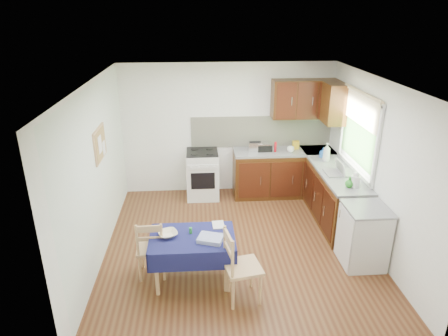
{
  "coord_description": "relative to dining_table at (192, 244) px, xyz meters",
  "views": [
    {
      "loc": [
        -0.59,
        -5.21,
        3.4
      ],
      "look_at": [
        -0.19,
        0.33,
        1.17
      ],
      "focal_mm": 32.0,
      "sensor_mm": 36.0,
      "label": 1
    }
  ],
  "objects": [
    {
      "name": "worktop_back",
      "position": [
        1.73,
        2.56,
        0.32
      ],
      "size": [
        1.9,
        0.6,
        0.04
      ],
      "primitive_type": "cube",
      "color": "gray",
      "rests_on": "base_cabinets"
    },
    {
      "name": "book",
      "position": [
        0.28,
        0.26,
        0.11
      ],
      "size": [
        0.17,
        0.22,
        0.02
      ],
      "primitive_type": "imported",
      "rotation": [
        0.0,
        0.0,
        0.06
      ],
      "color": "white",
      "rests_on": "dining_table"
    },
    {
      "name": "sandwich_press",
      "position": [
        1.36,
        2.59,
        0.42
      ],
      "size": [
        0.27,
        0.23,
        0.15
      ],
      "rotation": [
        0.0,
        0.0,
        0.24
      ],
      "color": "black",
      "rests_on": "worktop_back"
    },
    {
      "name": "corkboard",
      "position": [
        -1.29,
        1.06,
        1.04
      ],
      "size": [
        0.04,
        0.62,
        0.47
      ],
      "color": "tan",
      "rests_on": "wall_left"
    },
    {
      "name": "plate_bowl",
      "position": [
        -0.31,
        0.04,
        0.13
      ],
      "size": [
        0.31,
        0.31,
        0.06
      ],
      "primitive_type": "imported",
      "rotation": [
        0.0,
        0.0,
        0.36
      ],
      "color": "#F0E5C4",
      "rests_on": "dining_table"
    },
    {
      "name": "soap_bottle_b",
      "position": [
        2.34,
        2.14,
        0.43
      ],
      "size": [
        0.12,
        0.12,
        0.18
      ],
      "primitive_type": "imported",
      "rotation": [
        0.0,
        0.0,
        2.41
      ],
      "color": "blue",
      "rests_on": "worktop_right"
    },
    {
      "name": "upper_cabinets",
      "position": [
        2.21,
        2.56,
        1.29
      ],
      "size": [
        1.2,
        0.85,
        0.7
      ],
      "color": "black",
      "rests_on": "wall_back"
    },
    {
      "name": "dish_rack",
      "position": [
        2.4,
        1.38,
        0.37
      ],
      "size": [
        0.47,
        0.35,
        0.22
      ],
      "rotation": [
        0.0,
        0.0,
        0.36
      ],
      "color": "gray",
      "rests_on": "worktop_right"
    },
    {
      "name": "tea_towel",
      "position": [
        0.23,
        -0.1,
        0.13
      ],
      "size": [
        0.37,
        0.32,
        0.05
      ],
      "primitive_type": "cube",
      "rotation": [
        0.0,
        0.0,
        -0.31
      ],
      "color": "navy",
      "rests_on": "dining_table"
    },
    {
      "name": "floor",
      "position": [
        0.68,
        0.76,
        -0.56
      ],
      "size": [
        4.2,
        4.2,
        0.0
      ],
      "primitive_type": "plane",
      "color": "#4C2714",
      "rests_on": "ground"
    },
    {
      "name": "chair_near",
      "position": [
        0.57,
        -0.42,
        -0.05
      ],
      "size": [
        0.5,
        0.5,
        0.96
      ],
      "rotation": [
        0.0,
        0.0,
        1.76
      ],
      "color": "tan",
      "rests_on": "ground"
    },
    {
      "name": "cup",
      "position": [
        1.83,
        2.46,
        0.39
      ],
      "size": [
        0.13,
        0.13,
        0.1
      ],
      "primitive_type": "imported",
      "rotation": [
        0.0,
        0.0,
        0.0
      ],
      "color": "white",
      "rests_on": "worktop_back"
    },
    {
      "name": "kettle",
      "position": [
        2.44,
        0.85,
        0.45
      ],
      "size": [
        0.14,
        0.14,
        0.24
      ],
      "color": "silver",
      "rests_on": "worktop_right"
    },
    {
      "name": "chair_far",
      "position": [
        -0.55,
        0.12,
        -0.1
      ],
      "size": [
        0.39,
        0.39,
        0.87
      ],
      "rotation": [
        0.0,
        0.0,
        3.17
      ],
      "color": "tan",
      "rests_on": "ground"
    },
    {
      "name": "wall_right",
      "position": [
        2.68,
        0.76,
        0.69
      ],
      "size": [
        0.02,
        4.2,
        2.5
      ],
      "primitive_type": "cube",
      "color": "white",
      "rests_on": "ground"
    },
    {
      "name": "base_cabinets",
      "position": [
        2.04,
        2.02,
        -0.13
      ],
      "size": [
        1.9,
        2.3,
        0.86
      ],
      "color": "black",
      "rests_on": "ground"
    },
    {
      "name": "wall_left",
      "position": [
        -1.32,
        0.76,
        0.69
      ],
      "size": [
        0.02,
        4.2,
        2.5
      ],
      "primitive_type": "cube",
      "color": "white",
      "rests_on": "ground"
    },
    {
      "name": "spice_jar",
      "position": [
        -0.02,
        0.09,
        0.15
      ],
      "size": [
        0.04,
        0.04,
        0.08
      ],
      "primitive_type": "cylinder",
      "color": "#238131",
      "rests_on": "dining_table"
    },
    {
      "name": "sauce_bottle",
      "position": [
        1.55,
        2.49,
        0.44
      ],
      "size": [
        0.04,
        0.04,
        0.19
      ],
      "primitive_type": "cylinder",
      "color": "red",
      "rests_on": "worktop_back"
    },
    {
      "name": "yellow_packet",
      "position": [
        1.97,
        2.63,
        0.42
      ],
      "size": [
        0.13,
        0.09,
        0.16
      ],
      "primitive_type": "cube",
      "rotation": [
        0.0,
        0.0,
        -0.16
      ],
      "color": "gold",
      "rests_on": "worktop_back"
    },
    {
      "name": "ceiling",
      "position": [
        0.68,
        0.76,
        1.94
      ],
      "size": [
        4.0,
        4.2,
        0.02
      ],
      "primitive_type": "cube",
      "color": "silver",
      "rests_on": "wall_back"
    },
    {
      "name": "splashback",
      "position": [
        1.33,
        2.85,
        0.64
      ],
      "size": [
        2.7,
        0.02,
        0.6
      ],
      "primitive_type": "cube",
      "color": "beige",
      "rests_on": "wall_back"
    },
    {
      "name": "stove",
      "position": [
        0.18,
        2.56,
        -0.1
      ],
      "size": [
        0.6,
        0.61,
        0.92
      ],
      "color": "silver",
      "rests_on": "ground"
    },
    {
      "name": "wall_back",
      "position": [
        0.68,
        2.86,
        0.69
      ],
      "size": [
        4.0,
        0.02,
        2.5
      ],
      "primitive_type": "cube",
      "color": "white",
      "rests_on": "ground"
    },
    {
      "name": "wall_front",
      "position": [
        0.68,
        -1.34,
        0.69
      ],
      "size": [
        4.0,
        0.02,
        2.5
      ],
      "primitive_type": "cube",
      "color": "white",
      "rests_on": "ground"
    },
    {
      "name": "soap_bottle_a",
      "position": [
        2.34,
        1.95,
        0.51
      ],
      "size": [
        0.18,
        0.18,
        0.33
      ],
      "primitive_type": "imported",
      "rotation": [
        0.0,
        0.0,
        0.57
      ],
      "color": "silver",
      "rests_on": "worktop_right"
    },
    {
      "name": "window",
      "position": [
        2.66,
        1.46,
        1.09
      ],
      "size": [
        0.04,
        1.48,
        1.26
      ],
      "color": "#2D5623",
      "rests_on": "wall_right"
    },
    {
      "name": "dining_table",
      "position": [
        0.0,
        0.0,
        0.0
      ],
      "size": [
        1.1,
        0.75,
        0.66
      ],
      "rotation": [
        0.0,
        0.0,
        0.25
      ],
      "color": "#111644",
      "rests_on": "ground"
    },
    {
      "name": "worktop_right",
      "position": [
        2.38,
        1.41,
        0.32
      ],
      "size": [
        0.6,
        1.7,
        0.04
      ],
      "primitive_type": "cube",
      "color": "gray",
      "rests_on": "base_cabinets"
    },
    {
      "name": "soap_bottle_c",
      "position": [
        2.35,
        0.85,
        0.42
      ],
      "size": [
        0.14,
        0.14,
        0.16
      ],
      "primitive_type": "imported",
      "rotation": [
        0.0,
        0.0,
        3.07
      ],
      "color": "#2A8825",
      "rests_on": "worktop_right"
    },
    {
      "name": "fridge",
      "position": [
        2.38,
        0.21,
        -0.12
      ],
      "size": [
        0.58,
        0.6,
        0.89
      ],
      "color": "silver",
      "rests_on": "ground"
    },
    {
      "name": "toaster",
      "position": [
        1.17,
        2.57,
        0.43
      ],
      "size": [
        0.25,
        0.16,
        0.2
      ],
      "rotation": [
        0.0,
        0.0,
        0.18
      ],
      "color": "silver",
      "rests_on": "worktop_back"
    },
    {
      "name": "worktop_corner",
      "position": [
        2.38,
        2.56,
        0.32
      ],
      "size": [
        0.6,
        0.6,
        0.04
      ],
      "primitive_type": "cube",
      "color": "gray",
      "rests_on": "base_cabinets"
    }
  ]
}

